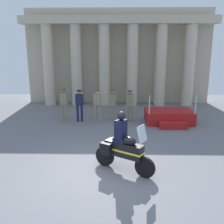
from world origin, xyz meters
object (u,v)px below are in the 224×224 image
officer_in_row_2 (97,103)px  officer_in_row_0 (64,102)px  officer_in_row_3 (112,103)px  officer_in_row_4 (130,103)px  officer_in_row_1 (79,103)px  motorcycle_with_rider (122,147)px  reviewing_stand (169,117)px

officer_in_row_2 → officer_in_row_0: bearing=7.6°
officer_in_row_3 → officer_in_row_4: 0.92m
officer_in_row_4 → officer_in_row_1: bearing=9.3°
officer_in_row_1 → officer_in_row_4: officer_in_row_1 is taller
officer_in_row_0 → motorcycle_with_rider: bearing=124.4°
officer_in_row_1 → officer_in_row_0: bearing=-1.7°
reviewing_stand → officer_in_row_4: (-2.03, 0.28, 0.66)m
officer_in_row_0 → officer_in_row_2: (1.76, 0.03, -0.04)m
officer_in_row_0 → officer_in_row_1: 0.85m
motorcycle_with_rider → reviewing_stand: bearing=97.5°
reviewing_stand → officer_in_row_4: bearing=172.1°
officer_in_row_3 → reviewing_stand: bearing=-178.7°
officer_in_row_0 → officer_in_row_3: 2.56m
officer_in_row_3 → motorcycle_with_rider: 5.70m
officer_in_row_0 → officer_in_row_4: officer_in_row_0 is taller
officer_in_row_1 → officer_in_row_3: bearing=-169.6°
reviewing_stand → officer_in_row_4: 2.15m
officer_in_row_2 → officer_in_row_3: bearing=-176.0°
officer_in_row_1 → motorcycle_with_rider: size_ratio=0.88×
reviewing_stand → officer_in_row_2: officer_in_row_2 is taller
officer_in_row_1 → motorcycle_with_rider: 5.97m
reviewing_stand → officer_in_row_1: officer_in_row_1 is taller
officer_in_row_4 → motorcycle_with_rider: motorcycle_with_rider is taller
officer_in_row_2 → motorcycle_with_rider: bearing=108.8°
officer_in_row_4 → motorcycle_with_rider: (-0.49, -5.69, -0.18)m
officer_in_row_3 → motorcycle_with_rider: size_ratio=0.88×
motorcycle_with_rider → officer_in_row_0: bearing=150.2°
officer_in_row_3 → officer_in_row_4: bearing=-173.0°
officer_in_row_0 → officer_in_row_3: (2.56, -0.01, -0.03)m
officer_in_row_2 → officer_in_row_4: officer_in_row_2 is taller
officer_in_row_0 → motorcycle_with_rider: motorcycle_with_rider is taller
officer_in_row_3 → officer_in_row_0: bearing=6.5°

